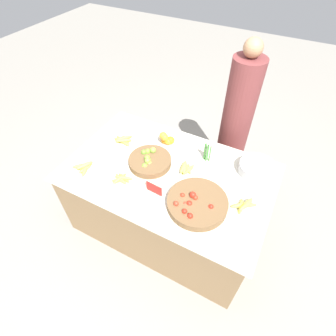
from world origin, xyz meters
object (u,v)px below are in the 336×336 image
metal_bowl (257,169)px  vendor_person (235,127)px  lime_bowl (150,161)px  price_sign (154,189)px  tomato_basket (197,203)px

metal_bowl → vendor_person: vendor_person is taller
lime_bowl → price_sign: lime_bowl is taller
tomato_basket → metal_bowl: (0.31, 0.56, 0.01)m
metal_bowl → price_sign: (-0.66, -0.60, 0.00)m
lime_bowl → metal_bowl: lime_bowl is taller
lime_bowl → metal_bowl: 0.92m
price_sign → vendor_person: (0.31, 1.12, -0.05)m
metal_bowl → price_sign: size_ratio=2.13×
price_sign → vendor_person: vendor_person is taller
lime_bowl → price_sign: (0.20, -0.27, 0.02)m
tomato_basket → price_sign: tomato_basket is taller
tomato_basket → price_sign: bearing=-173.5°
metal_bowl → vendor_person: (-0.35, 0.53, -0.05)m
lime_bowl → vendor_person: vendor_person is taller
lime_bowl → metal_bowl: size_ratio=1.23×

